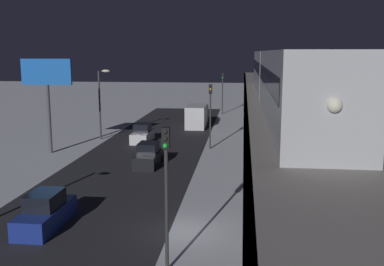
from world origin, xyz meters
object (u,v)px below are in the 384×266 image
(box_truck, at_px, (197,116))
(sedan_black, at_px, (148,156))
(sedan_blue, at_px, (45,213))
(subway_train, at_px, (281,75))
(traffic_light_near, at_px, (166,178))
(commercial_billboard, at_px, (47,81))
(traffic_light_far, at_px, (223,87))
(sedan_white_2, at_px, (143,134))
(traffic_light_mid, at_px, (210,107))

(box_truck, bearing_deg, sedan_black, 84.59)
(sedan_blue, height_order, box_truck, box_truck)
(subway_train, xyz_separation_m, box_truck, (8.44, -26.49, -6.61))
(sedan_blue, bearing_deg, traffic_light_near, 150.45)
(sedan_black, bearing_deg, subway_train, -27.21)
(subway_train, height_order, commercial_billboard, subway_train)
(commercial_billboard, bearing_deg, box_truck, -125.41)
(sedan_blue, xyz_separation_m, traffic_light_far, (-7.50, -47.16, 3.40))
(subway_train, height_order, sedan_blue, subway_train)
(sedan_white_2, relative_size, box_truck, 0.61)
(traffic_light_far, bearing_deg, box_truck, 77.28)
(sedan_black, height_order, box_truck, box_truck)
(traffic_light_near, relative_size, traffic_light_mid, 1.00)
(box_truck, xyz_separation_m, traffic_light_mid, (-2.70, 13.75, 2.85))
(sedan_white_2, bearing_deg, box_truck, -113.79)
(subway_train, bearing_deg, sedan_blue, 33.32)
(subway_train, distance_m, sedan_blue, 17.39)
(traffic_light_far, bearing_deg, subway_train, 98.50)
(subway_train, bearing_deg, traffic_light_far, -81.50)
(box_truck, xyz_separation_m, traffic_light_near, (-2.70, 39.45, 2.85))
(sedan_white_2, xyz_separation_m, traffic_light_near, (-7.50, 28.56, 3.40))
(box_truck, xyz_separation_m, traffic_light_far, (-2.70, -11.96, 2.85))
(subway_train, xyz_separation_m, sedan_black, (10.44, -5.37, -7.17))
(subway_train, bearing_deg, box_truck, -72.32)
(sedan_blue, relative_size, box_truck, 0.65)
(subway_train, bearing_deg, sedan_black, -27.21)
(sedan_blue, distance_m, sedan_white_2, 24.31)
(traffic_light_near, distance_m, traffic_light_mid, 25.70)
(traffic_light_mid, distance_m, traffic_light_far, 25.70)
(subway_train, relative_size, sedan_white_2, 8.19)
(sedan_black, bearing_deg, commercial_billboard, 159.84)
(sedan_black, bearing_deg, box_truck, 84.59)
(box_truck, xyz_separation_m, commercial_billboard, (12.32, 17.33, 5.48))
(traffic_light_mid, bearing_deg, sedan_white_2, -20.84)
(sedan_black, xyz_separation_m, sedan_white_2, (2.80, -10.23, 0.01))
(subway_train, xyz_separation_m, traffic_light_mid, (5.74, -12.75, -3.76))
(sedan_black, bearing_deg, traffic_light_far, 81.91)
(box_truck, distance_m, commercial_billboard, 21.96)
(sedan_black, distance_m, traffic_light_near, 19.23)
(sedan_black, relative_size, traffic_light_mid, 0.69)
(traffic_light_far, height_order, commercial_billboard, commercial_billboard)
(sedan_blue, bearing_deg, commercial_billboard, -67.17)
(box_truck, height_order, traffic_light_near, traffic_light_near)
(traffic_light_far, bearing_deg, sedan_black, 81.91)
(traffic_light_mid, bearing_deg, traffic_light_far, -90.00)
(subway_train, xyz_separation_m, traffic_light_near, (5.74, 12.96, -3.76))
(subway_train, distance_m, commercial_billboard, 22.72)
(box_truck, bearing_deg, sedan_blue, 82.23)
(sedan_blue, distance_m, traffic_light_mid, 22.98)
(box_truck, distance_m, traffic_light_far, 12.59)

